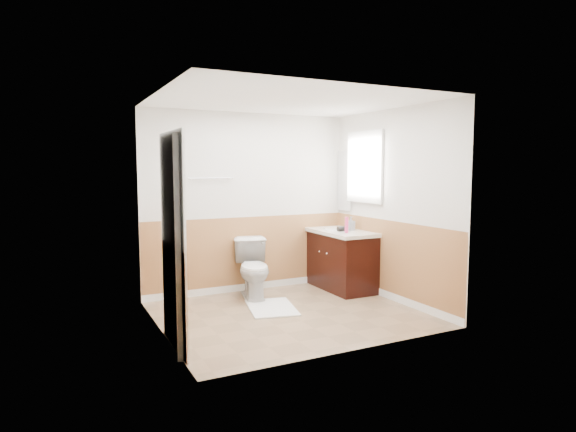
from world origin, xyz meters
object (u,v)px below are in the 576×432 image
soap_dispenser (351,223)px  lotion_bottle (347,225)px  toilet (254,269)px  bath_mat (272,308)px  vanity_cabinet (341,261)px

soap_dispenser → lotion_bottle: bearing=-134.7°
lotion_bottle → soap_dispenser: bearing=45.3°
toilet → bath_mat: bearing=-77.0°
bath_mat → vanity_cabinet: (1.31, 0.46, 0.39)m
toilet → lotion_bottle: (1.21, -0.40, 0.57)m
bath_mat → lotion_bottle: size_ratio=3.64×
toilet → bath_mat: 0.69m
bath_mat → vanity_cabinet: vanity_cabinet is taller
lotion_bottle → soap_dispenser: 0.31m
lotion_bottle → soap_dispenser: size_ratio=1.12×
bath_mat → toilet: bearing=90.0°
bath_mat → vanity_cabinet: 1.44m
vanity_cabinet → lotion_bottle: (-0.10, -0.28, 0.56)m
vanity_cabinet → lotion_bottle: lotion_bottle is taller
vanity_cabinet → soap_dispenser: soap_dispenser is taller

